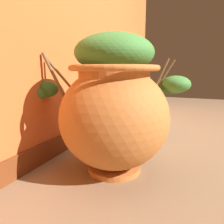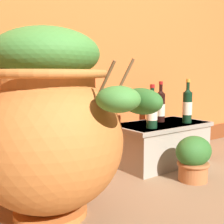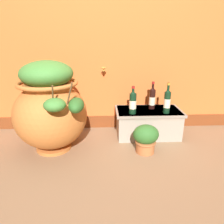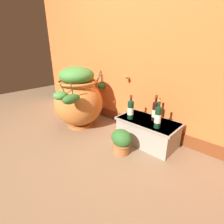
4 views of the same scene
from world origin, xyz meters
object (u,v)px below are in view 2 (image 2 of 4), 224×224
at_px(wine_bottle_left, 160,106).
at_px(wine_bottle_middle, 187,105).
at_px(potted_shrub, 193,158).
at_px(terracotta_urn, 49,126).
at_px(wine_bottle_right, 152,110).

height_order(wine_bottle_left, wine_bottle_middle, wine_bottle_middle).
relative_size(wine_bottle_middle, potted_shrub, 1.14).
bearing_deg(wine_bottle_left, wine_bottle_middle, -52.06).
distance_m(terracotta_urn, wine_bottle_left, 1.11).
relative_size(wine_bottle_left, wine_bottle_right, 1.05).
height_order(terracotta_urn, wine_bottle_right, terracotta_urn).
distance_m(wine_bottle_right, potted_shrub, 0.41).
relative_size(wine_bottle_right, potted_shrub, 1.03).
bearing_deg(wine_bottle_middle, wine_bottle_right, 179.76).
xyz_separation_m(wine_bottle_left, wine_bottle_middle, (0.12, -0.16, 0.01)).
bearing_deg(wine_bottle_left, wine_bottle_right, -147.23).
xyz_separation_m(wine_bottle_right, potted_shrub, (0.10, -0.28, -0.29)).
height_order(wine_bottle_middle, wine_bottle_right, wine_bottle_middle).
distance_m(wine_bottle_middle, potted_shrub, 0.49).
distance_m(wine_bottle_left, wine_bottle_right, 0.29).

